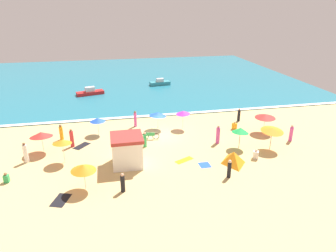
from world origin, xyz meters
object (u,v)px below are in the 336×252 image
small_boat_0 (90,92)px  beach_umbrella_4 (158,114)px  lifeguard_cabana (127,150)px  beachgoer_0 (26,153)px  beachgoer_1 (145,140)px  beachgoer_12 (72,138)px  beach_umbrella_7 (183,113)px  beach_umbrella_0 (62,142)px  beachgoer_7 (234,126)px  small_boat_1 (160,83)px  beach_umbrella_1 (41,134)px  beach_umbrella_3 (83,168)px  beach_umbrella_5 (265,116)px  beachgoer_9 (239,115)px  beachgoer_11 (256,155)px  beachgoer_10 (218,135)px  beach_umbrella_2 (240,130)px  beach_umbrella_6 (98,120)px  beach_tent (233,157)px  beachgoer_3 (61,133)px  beachgoer_6 (135,119)px  beachgoer_4 (229,169)px  beachgoer_8 (123,183)px  beachgoer_5 (291,133)px  beach_umbrella_8 (272,130)px  beachgoer_2 (6,178)px  parked_bicycle (151,136)px

small_boat_0 → beach_umbrella_4: bearing=-63.3°
lifeguard_cabana → beachgoer_0: size_ratio=1.45×
beachgoer_1 → beachgoer_12: size_ratio=0.84×
beach_umbrella_4 → beach_umbrella_7: size_ratio=1.14×
beach_umbrella_0 → beachgoer_0: (-3.32, 0.70, -1.12)m
beachgoer_7 → small_boat_1: (-4.69, 21.26, 0.10)m
beach_umbrella_1 → beach_umbrella_3: bearing=-59.7°
beach_umbrella_5 → beachgoer_9: beach_umbrella_5 is taller
beachgoer_11 → small_boat_0: bearing=122.3°
beachgoer_10 → beach_umbrella_3: bearing=-155.7°
beach_umbrella_2 → beachgoer_11: beach_umbrella_2 is taller
beach_umbrella_6 → small_boat_0: beach_umbrella_6 is taller
beach_umbrella_0 → beachgoer_10: bearing=3.9°
beach_umbrella_2 → beachgoer_11: 2.88m
beach_umbrella_6 → beachgoer_1: (4.52, -4.06, -0.95)m
beach_umbrella_6 → beach_tent: size_ratio=0.81×
beach_umbrella_4 → beachgoer_3: 10.41m
beachgoer_6 → small_boat_1: bearing=71.2°
beachgoer_10 → beachgoer_12: 14.55m
beach_umbrella_2 → beach_umbrella_7: beach_umbrella_2 is taller
beachgoer_4 → beach_umbrella_4: bearing=109.0°
beach_umbrella_0 → beach_umbrella_6: 6.45m
beachgoer_9 → small_boat_1: size_ratio=0.44×
beachgoer_9 → beachgoer_8: bearing=-140.6°
beach_tent → small_boat_0: bearing=117.8°
beach_umbrella_4 → beachgoer_11: bearing=-49.3°
beachgoer_5 → beachgoer_12: size_ratio=0.95×
beach_umbrella_6 → beachgoer_9: size_ratio=1.20×
beach_umbrella_5 → beach_umbrella_6: (-17.80, 3.12, -0.22)m
beach_umbrella_4 → beach_umbrella_8: size_ratio=1.05×
beach_tent → beachgoer_2: bearing=177.8°
beachgoer_0 → beach_umbrella_0: bearing=-12.0°
beachgoer_1 → lifeguard_cabana: bearing=-121.5°
beach_umbrella_1 → small_boat_1: 27.72m
lifeguard_cabana → beachgoer_10: (9.31, 2.55, -0.48)m
beachgoer_5 → beachgoer_12: bearing=171.7°
small_boat_1 → beach_umbrella_7: bearing=-92.9°
beach_umbrella_6 → beachgoer_9: 16.60m
beach_tent → small_boat_1: size_ratio=0.65×
beach_umbrella_3 → beachgoer_5: size_ratio=1.21×
beach_umbrella_1 → beachgoer_10: 17.06m
beachgoer_6 → beach_umbrella_8: bearing=-35.0°
beachgoer_9 → small_boat_0: 23.57m
parked_bicycle → small_boat_0: small_boat_0 is taller
parked_bicycle → beachgoer_12: (-7.86, -0.16, 0.50)m
beach_umbrella_4 → beachgoer_8: size_ratio=1.59×
beachgoer_12 → beach_tent: bearing=-24.2°
beach_umbrella_8 → beachgoer_1: size_ratio=1.49×
beach_umbrella_7 → beachgoer_10: bearing=-60.7°
beach_umbrella_2 → beachgoer_6: 12.17m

